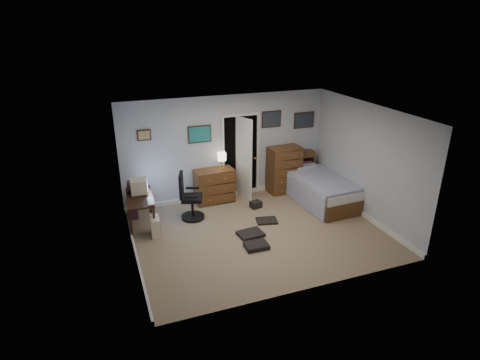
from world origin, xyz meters
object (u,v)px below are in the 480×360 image
(bed, at_px, (320,189))
(computer_desk, at_px, (136,204))
(low_dresser, at_px, (214,186))
(tall_dresser, at_px, (284,170))
(office_chair, at_px, (189,201))

(bed, bearing_deg, computer_desk, 173.30)
(low_dresser, height_order, bed, low_dresser)
(low_dresser, bearing_deg, bed, -23.04)
(low_dresser, height_order, tall_dresser, tall_dresser)
(office_chair, distance_m, tall_dresser, 2.68)
(computer_desk, distance_m, bed, 4.28)
(low_dresser, bearing_deg, tall_dresser, -3.78)
(low_dresser, bearing_deg, office_chair, -142.68)
(office_chair, relative_size, tall_dresser, 0.91)
(computer_desk, distance_m, tall_dresser, 3.76)
(low_dresser, xyz_separation_m, bed, (2.38, -0.87, -0.08))
(low_dresser, relative_size, bed, 0.43)
(office_chair, bearing_deg, bed, 14.30)
(computer_desk, height_order, tall_dresser, tall_dresser)
(office_chair, distance_m, bed, 3.15)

